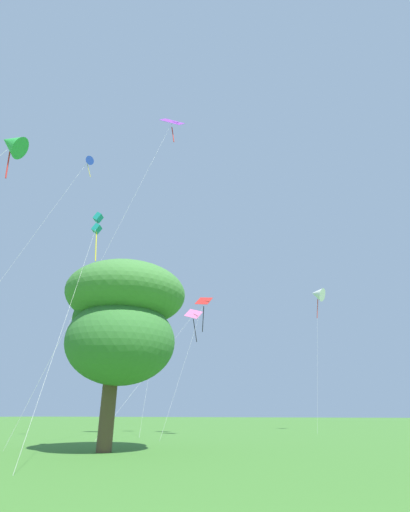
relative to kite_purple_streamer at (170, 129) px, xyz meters
The scene contains 9 objects.
kite_purple_streamer is the anchor object (origin of this frame).
kite_green_small 16.31m from the kite_purple_streamer, 114.79° to the right, with size 3.73×10.24×19.28m.
kite_white_distant 27.09m from the kite_purple_streamer, 63.05° to the left, with size 2.43×7.95×16.91m.
kite_red_high 18.08m from the kite_purple_streamer, 78.69° to the left, with size 1.88×6.58×12.29m.
kite_teal_box 18.32m from the kite_purple_streamer, 88.07° to the right, with size 3.17×6.25×13.10m.
kite_yellow_diamond 20.22m from the kite_purple_streamer, 119.79° to the left, with size 2.57×6.47×11.73m.
kite_pink_low 19.52m from the kite_purple_streamer, 96.49° to the left, with size 3.69×11.51×12.08m.
kite_blue_delta 8.91m from the kite_purple_streamer, 148.84° to the right, with size 3.59×8.81×23.48m.
tree_right_cluster 22.71m from the kite_purple_streamer, 78.05° to the right, with size 6.81×6.81×9.91m.
Camera 1 is at (-0.72, -3.25, 1.78)m, focal length 25.76 mm.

